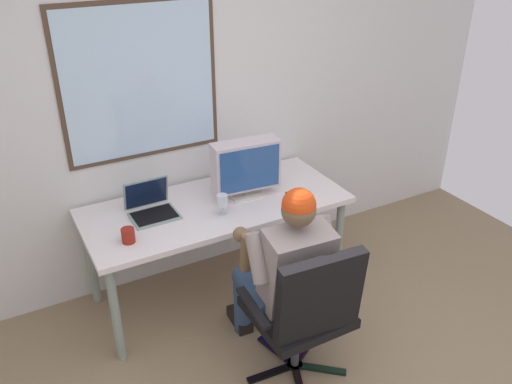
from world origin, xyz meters
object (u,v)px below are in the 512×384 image
(crt_monitor, at_px, (246,166))
(coffee_mug, at_px, (128,235))
(office_chair, at_px, (307,308))
(wine_glass, at_px, (222,201))
(laptop, at_px, (151,205))
(desk, at_px, (216,213))
(cd_case, at_px, (298,195))
(person_seated, at_px, (286,269))

(crt_monitor, height_order, coffee_mug, crt_monitor)
(office_chair, xyz_separation_m, wine_glass, (-0.11, 0.85, 0.30))
(coffee_mug, bearing_deg, laptop, 49.12)
(crt_monitor, bearing_deg, coffee_mug, -167.94)
(desk, bearing_deg, cd_case, -18.12)
(person_seated, distance_m, cd_case, 0.73)
(crt_monitor, bearing_deg, office_chair, -98.27)
(office_chair, distance_m, cd_case, 0.97)
(laptop, bearing_deg, crt_monitor, -6.41)
(person_seated, bearing_deg, wine_glass, 102.21)
(desk, xyz_separation_m, laptop, (-0.43, 0.08, 0.14))
(desk, distance_m, office_chair, 1.02)
(desk, height_order, coffee_mug, coffee_mug)
(person_seated, height_order, laptop, person_seated)
(cd_case, bearing_deg, laptop, 165.13)
(desk, relative_size, cd_case, 10.75)
(desk, distance_m, crt_monitor, 0.38)
(office_chair, bearing_deg, person_seated, 86.31)
(laptop, relative_size, coffee_mug, 3.33)
(crt_monitor, height_order, cd_case, crt_monitor)
(wine_glass, xyz_separation_m, cd_case, (0.57, -0.02, -0.09))
(person_seated, xyz_separation_m, coffee_mug, (-0.77, 0.57, 0.15))
(office_chair, xyz_separation_m, person_seated, (0.02, 0.26, 0.10))
(desk, bearing_deg, laptop, 169.39)
(person_seated, bearing_deg, desk, 97.83)
(crt_monitor, relative_size, wine_glass, 3.26)
(office_chair, distance_m, laptop, 1.24)
(person_seated, height_order, cd_case, person_seated)
(laptop, relative_size, wine_glass, 2.10)
(person_seated, xyz_separation_m, wine_glass, (-0.13, 0.59, 0.20))
(coffee_mug, bearing_deg, cd_case, 0.31)
(wine_glass, bearing_deg, laptop, 149.20)
(office_chair, distance_m, person_seated, 0.28)
(crt_monitor, bearing_deg, desk, -178.57)
(crt_monitor, distance_m, laptop, 0.69)
(coffee_mug, bearing_deg, wine_glass, 2.16)
(wine_glass, bearing_deg, crt_monitor, 32.82)
(desk, xyz_separation_m, wine_glass, (-0.02, -0.16, 0.18))
(crt_monitor, bearing_deg, person_seated, -99.80)
(crt_monitor, bearing_deg, laptop, 173.59)
(laptop, height_order, wine_glass, laptop)
(wine_glass, distance_m, coffee_mug, 0.64)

